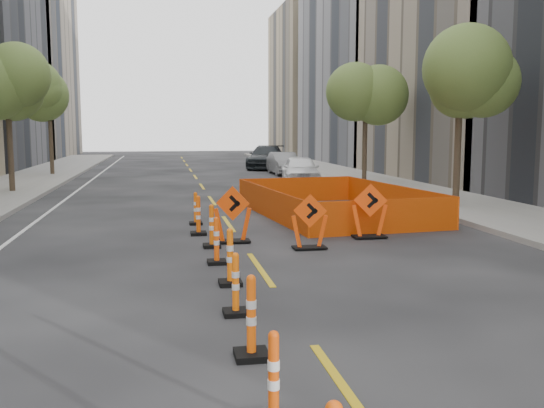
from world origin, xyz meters
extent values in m
plane|color=black|center=(0.00, 0.00, 0.00)|extent=(140.00, 140.00, 0.00)
cube|color=gray|center=(9.00, 12.00, 0.07)|extent=(4.00, 90.00, 0.15)
cube|color=gray|center=(-17.00, 55.60, 10.00)|extent=(12.00, 20.00, 20.00)
cube|color=gray|center=(17.00, 23.80, 7.00)|extent=(12.00, 16.00, 14.00)
cube|color=gray|center=(17.00, 40.20, 10.00)|extent=(12.00, 18.00, 20.00)
cube|color=tan|center=(17.00, 58.60, 8.00)|extent=(12.00, 14.00, 16.00)
cylinder|color=#382B1E|center=(-8.40, 20.00, 1.57)|extent=(0.24, 0.24, 3.15)
sphere|color=#587431|center=(-8.40, 20.00, 4.55)|extent=(2.80, 2.80, 2.80)
cylinder|color=#382B1E|center=(-8.40, 30.00, 1.57)|extent=(0.24, 0.24, 3.15)
sphere|color=#587431|center=(-8.40, 30.00, 4.55)|extent=(2.80, 2.80, 2.80)
cylinder|color=#382B1E|center=(8.40, 12.00, 1.57)|extent=(0.24, 0.24, 3.15)
sphere|color=#587431|center=(8.40, 12.00, 4.55)|extent=(2.80, 2.80, 2.80)
cylinder|color=#382B1E|center=(8.40, 22.00, 1.57)|extent=(0.24, 0.24, 3.15)
sphere|color=#587431|center=(8.40, 22.00, 4.55)|extent=(2.80, 2.80, 2.80)
imported|color=white|center=(5.04, 22.15, 0.74)|extent=(2.32, 4.56, 1.49)
imported|color=gray|center=(5.54, 28.94, 0.69)|extent=(1.52, 4.21, 1.38)
imported|color=black|center=(5.40, 34.48, 0.82)|extent=(3.90, 6.11, 1.65)
camera|label=1|loc=(-1.93, -7.99, 2.86)|focal=40.00mm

